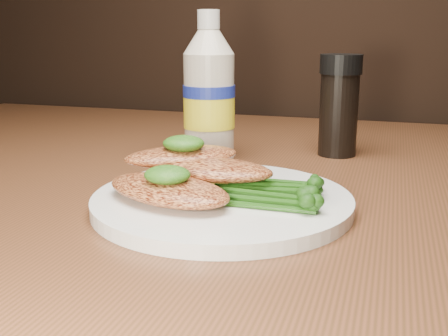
% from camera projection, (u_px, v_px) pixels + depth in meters
% --- Properties ---
extents(plate, '(0.24, 0.24, 0.01)m').
position_uv_depth(plate, '(222.00, 201.00, 0.50)').
color(plate, white).
rests_on(plate, dining_table).
extents(chicken_front, '(0.14, 0.11, 0.02)m').
position_uv_depth(chicken_front, '(168.00, 190.00, 0.48)').
color(chicken_front, '#CF7A42').
rests_on(chicken_front, plate).
extents(chicken_mid, '(0.13, 0.07, 0.02)m').
position_uv_depth(chicken_mid, '(209.00, 169.00, 0.51)').
color(chicken_mid, '#CF7A42').
rests_on(chicken_mid, plate).
extents(chicken_back, '(0.13, 0.12, 0.02)m').
position_uv_depth(chicken_back, '(182.00, 156.00, 0.54)').
color(chicken_back, '#CF7A42').
rests_on(chicken_back, plate).
extents(pesto_front, '(0.04, 0.04, 0.02)m').
position_uv_depth(pesto_front, '(167.00, 175.00, 0.47)').
color(pesto_front, '#08370A').
rests_on(pesto_front, chicken_front).
extents(pesto_back, '(0.04, 0.04, 0.02)m').
position_uv_depth(pesto_back, '(184.00, 143.00, 0.53)').
color(pesto_back, '#08370A').
rests_on(pesto_back, chicken_back).
extents(broccolini_bundle, '(0.13, 0.11, 0.02)m').
position_uv_depth(broccolini_bundle, '(268.00, 189.00, 0.49)').
color(broccolini_bundle, '#1C4910').
rests_on(broccolini_bundle, plate).
extents(mayo_bottle, '(0.07, 0.07, 0.18)m').
position_uv_depth(mayo_bottle, '(209.00, 86.00, 0.67)').
color(mayo_bottle, beige).
rests_on(mayo_bottle, dining_table).
extents(pepper_grinder, '(0.07, 0.07, 0.13)m').
position_uv_depth(pepper_grinder, '(339.00, 106.00, 0.69)').
color(pepper_grinder, black).
rests_on(pepper_grinder, dining_table).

